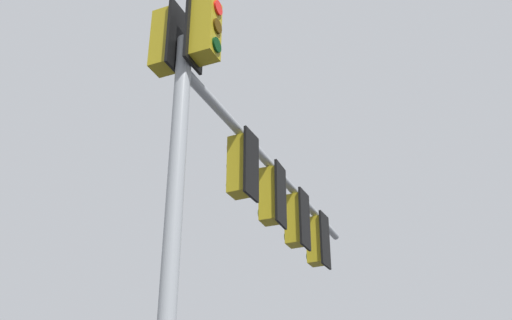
# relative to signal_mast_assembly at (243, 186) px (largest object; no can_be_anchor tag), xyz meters

# --- Properties ---
(signal_mast_assembly) EXTENTS (6.61, 1.60, 7.11)m
(signal_mast_assembly) POSITION_rel_signal_mast_assembly_xyz_m (0.00, 0.00, 0.00)
(signal_mast_assembly) COLOR gray
(signal_mast_assembly) RESTS_ON ground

